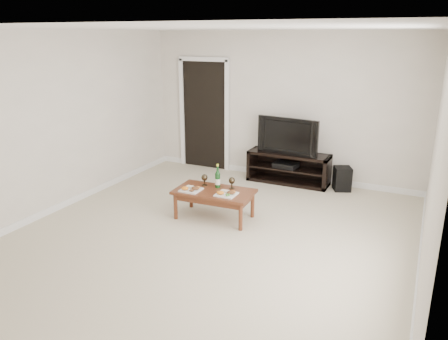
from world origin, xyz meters
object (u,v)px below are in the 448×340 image
subwoofer (342,179)px  media_console (288,168)px  television (290,135)px  coffee_table (214,204)px

subwoofer → media_console: bearing=156.8°
television → coffee_table: (-0.48, -1.96, -0.66)m
media_console → coffee_table: size_ratio=1.29×
subwoofer → coffee_table: 2.44m
coffee_table → media_console: bearing=76.2°
media_console → coffee_table: 2.02m
media_console → subwoofer: (0.94, 0.02, -0.07)m
subwoofer → coffee_table: size_ratio=0.36×
television → subwoofer: (0.94, 0.02, -0.67)m
television → coffee_table: 2.13m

